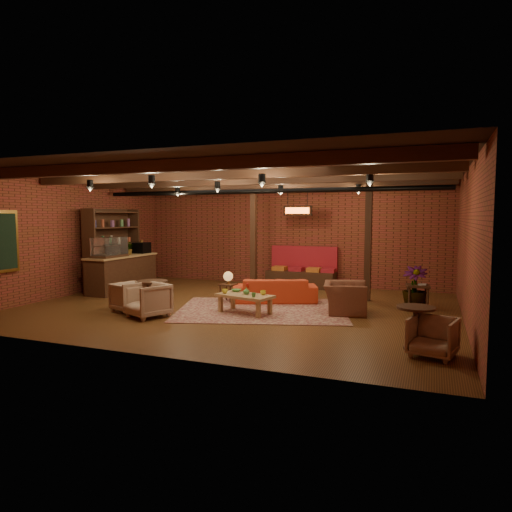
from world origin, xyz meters
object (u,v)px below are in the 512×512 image
at_px(coffee_table, 245,297).
at_px(side_table_lamp, 228,279).
at_px(armchair_far, 433,335).
at_px(side_table_book, 418,287).
at_px(round_table_right, 416,321).
at_px(round_table_left, 153,291).
at_px(sofa, 275,290).
at_px(armchair_b, 147,298).
at_px(armchair_right, 345,293).
at_px(armchair_a, 131,296).
at_px(plant_tall, 416,245).

height_order(coffee_table, side_table_lamp, side_table_lamp).
height_order(coffee_table, armchair_far, armchair_far).
height_order(side_table_book, round_table_right, round_table_right).
xyz_separation_m(coffee_table, round_table_left, (-2.06, -0.55, 0.10)).
bearing_deg(sofa, armchair_b, 30.99).
distance_m(sofa, side_table_lamp, 1.22).
relative_size(sofa, armchair_right, 1.98).
height_order(armchair_a, side_table_book, armchair_a).
bearing_deg(side_table_lamp, round_table_right, -30.45).
height_order(sofa, side_table_book, sofa).
bearing_deg(armchair_a, round_table_right, -78.82).
height_order(armchair_b, armchair_right, armchair_right).
xyz_separation_m(armchair_b, round_table_right, (5.51, -0.46, 0.07)).
xyz_separation_m(armchair_a, armchair_right, (4.61, 1.60, 0.10)).
bearing_deg(round_table_right, round_table_left, 170.03).
distance_m(armchair_a, armchair_far, 6.57).
bearing_deg(side_table_lamp, armchair_right, -5.66).
relative_size(sofa, side_table_lamp, 2.71).
distance_m(sofa, armchair_right, 2.05).
bearing_deg(armchair_right, coffee_table, 102.04).
bearing_deg(plant_tall, armchair_far, -83.79).
bearing_deg(armchair_right, sofa, 59.36).
bearing_deg(armchair_a, sofa, -30.79).
relative_size(coffee_table, armchair_right, 1.30).
bearing_deg(sofa, armchair_right, 137.72).
xyz_separation_m(side_table_book, round_table_right, (0.08, -3.54, -0.05)).
relative_size(coffee_table, round_table_left, 1.94).
relative_size(armchair_right, armchair_far, 1.55).
distance_m(coffee_table, round_table_left, 2.13).
distance_m(coffee_table, armchair_right, 2.26).
bearing_deg(armchair_b, coffee_table, 55.07).
distance_m(sofa, armchair_far, 5.09).
relative_size(armchair_far, plant_tall, 0.23).
bearing_deg(round_table_right, side_table_book, 91.30).
relative_size(round_table_left, armchair_far, 1.04).
bearing_deg(armchair_far, side_table_lamp, 162.79).
distance_m(coffee_table, round_table_right, 4.00).
bearing_deg(armchair_a, side_table_book, -47.33).
bearing_deg(armchair_right, armchair_b, 106.12).
relative_size(side_table_book, plant_tall, 0.20).
xyz_separation_m(sofa, armchair_a, (-2.70, -2.31, 0.06)).
relative_size(side_table_lamp, plant_tall, 0.26).
height_order(coffee_table, round_table_right, round_table_right).
xyz_separation_m(round_table_left, armchair_far, (6.00, -1.31, -0.14)).
relative_size(round_table_left, armchair_a, 0.97).
distance_m(side_table_lamp, side_table_book, 4.62).
relative_size(armchair_a, armchair_right, 0.69).
distance_m(sofa, side_table_book, 3.46).
bearing_deg(armchair_a, armchair_far, -81.10).
xyz_separation_m(coffee_table, side_table_lamp, (-0.95, 1.17, 0.21)).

